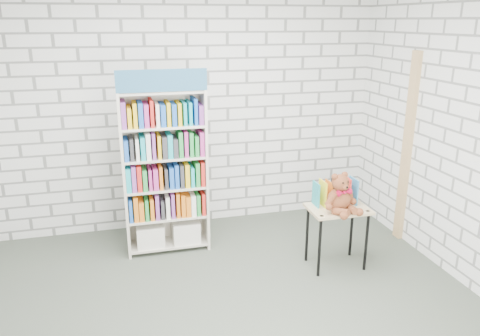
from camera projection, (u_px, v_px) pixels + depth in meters
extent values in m
plane|color=#42493D|center=(230.00, 313.00, 4.00)|extent=(4.50, 4.50, 0.00)
cube|color=silver|center=(189.00, 110.00, 5.42)|extent=(4.50, 0.02, 2.80)
cube|color=silver|center=(356.00, 301.00, 1.74)|extent=(4.50, 0.02, 2.80)
cube|color=silver|center=(477.00, 138.00, 4.13)|extent=(0.02, 4.00, 2.80)
cube|color=beige|center=(124.00, 176.00, 4.79)|extent=(0.03, 0.34, 1.74)
cube|color=beige|center=(205.00, 170.00, 5.00)|extent=(0.03, 0.34, 1.74)
cube|color=beige|center=(163.00, 168.00, 5.04)|extent=(0.87, 0.02, 1.74)
cube|color=#295F84|center=(162.00, 81.00, 4.45)|extent=(0.87, 0.02, 0.21)
cube|color=beige|center=(169.00, 243.00, 5.14)|extent=(0.81, 0.32, 0.02)
cube|color=beige|center=(167.00, 215.00, 5.04)|extent=(0.81, 0.32, 0.02)
cube|color=beige|center=(166.00, 187.00, 4.94)|extent=(0.81, 0.32, 0.02)
cube|color=beige|center=(164.00, 157.00, 4.84)|extent=(0.81, 0.32, 0.02)
cube|color=beige|center=(163.00, 126.00, 4.74)|extent=(0.81, 0.32, 0.02)
cube|color=beige|center=(161.00, 91.00, 4.64)|extent=(0.81, 0.32, 0.02)
cube|color=silver|center=(150.00, 234.00, 5.05)|extent=(0.29, 0.28, 0.23)
cube|color=silver|center=(186.00, 230.00, 5.15)|extent=(0.29, 0.28, 0.23)
cube|color=orange|center=(167.00, 205.00, 4.99)|extent=(0.81, 0.28, 0.23)
cube|color=#BF338C|center=(165.00, 175.00, 4.89)|extent=(0.81, 0.28, 0.23)
cube|color=#19A5B2|center=(164.00, 145.00, 4.79)|extent=(0.81, 0.28, 0.23)
cube|color=white|center=(162.00, 113.00, 4.69)|extent=(0.81, 0.28, 0.23)
cube|color=tan|center=(338.00, 209.00, 4.61)|extent=(0.59, 0.42, 0.03)
cylinder|color=black|center=(319.00, 248.00, 4.50)|extent=(0.03, 0.03, 0.61)
cylinder|color=black|center=(307.00, 234.00, 4.79)|extent=(0.03, 0.03, 0.61)
cylinder|color=black|center=(366.00, 242.00, 4.61)|extent=(0.03, 0.03, 0.61)
cylinder|color=black|center=(351.00, 229.00, 4.91)|extent=(0.03, 0.03, 0.61)
cylinder|color=black|center=(322.00, 216.00, 4.41)|extent=(0.04, 0.04, 0.01)
cylinder|color=black|center=(368.00, 211.00, 4.52)|extent=(0.04, 0.04, 0.01)
cube|color=teal|center=(316.00, 194.00, 4.61)|extent=(0.02, 0.18, 0.24)
cube|color=yellow|center=(322.00, 194.00, 4.62)|extent=(0.02, 0.18, 0.24)
cube|color=orange|center=(329.00, 193.00, 4.64)|extent=(0.02, 0.18, 0.24)
cube|color=black|center=(335.00, 193.00, 4.65)|extent=(0.02, 0.18, 0.24)
cube|color=white|center=(341.00, 192.00, 4.67)|extent=(0.02, 0.18, 0.24)
cube|color=red|center=(347.00, 192.00, 4.69)|extent=(0.02, 0.18, 0.24)
cube|color=teal|center=(353.00, 191.00, 4.70)|extent=(0.02, 0.18, 0.24)
ellipsoid|color=brown|center=(339.00, 200.00, 4.49)|extent=(0.23, 0.20, 0.23)
sphere|color=brown|center=(340.00, 183.00, 4.44)|extent=(0.16, 0.16, 0.16)
sphere|color=brown|center=(335.00, 177.00, 4.40)|extent=(0.06, 0.06, 0.06)
sphere|color=brown|center=(345.00, 175.00, 4.46)|extent=(0.06, 0.06, 0.06)
sphere|color=brown|center=(345.00, 187.00, 4.39)|extent=(0.07, 0.07, 0.07)
sphere|color=black|center=(343.00, 183.00, 4.36)|extent=(0.02, 0.02, 0.02)
sphere|color=black|center=(348.00, 182.00, 4.39)|extent=(0.02, 0.02, 0.02)
sphere|color=black|center=(347.00, 187.00, 4.36)|extent=(0.02, 0.02, 0.02)
cylinder|color=brown|center=(331.00, 199.00, 4.41)|extent=(0.12, 0.09, 0.16)
cylinder|color=brown|center=(350.00, 195.00, 4.52)|extent=(0.12, 0.11, 0.16)
sphere|color=brown|center=(329.00, 207.00, 4.41)|extent=(0.07, 0.07, 0.07)
sphere|color=brown|center=(353.00, 201.00, 4.54)|extent=(0.07, 0.07, 0.07)
cylinder|color=brown|center=(341.00, 212.00, 4.39)|extent=(0.15, 0.18, 0.09)
cylinder|color=brown|center=(352.00, 209.00, 4.45)|extent=(0.08, 0.18, 0.09)
sphere|color=brown|center=(344.00, 216.00, 4.31)|extent=(0.08, 0.08, 0.08)
sphere|color=brown|center=(359.00, 212.00, 4.40)|extent=(0.08, 0.08, 0.08)
cone|color=#B00B32|center=(341.00, 193.00, 4.39)|extent=(0.08, 0.07, 0.06)
cone|color=#B00B32|center=(347.00, 192.00, 4.42)|extent=(0.08, 0.07, 0.06)
sphere|color=#B00B32|center=(344.00, 192.00, 4.40)|extent=(0.03, 0.03, 0.03)
cube|color=tan|center=(407.00, 149.00, 5.11)|extent=(0.05, 0.12, 2.10)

